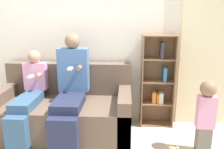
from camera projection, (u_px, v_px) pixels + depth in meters
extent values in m
cube|color=silver|center=(85.00, 36.00, 3.39)|extent=(10.00, 0.06, 2.55)
cube|color=beige|center=(206.00, 48.00, 3.28)|extent=(0.70, 0.04, 2.25)
cube|color=brown|center=(63.00, 121.00, 3.06)|extent=(1.75, 0.71, 0.47)
cube|color=brown|center=(70.00, 93.00, 3.44)|extent=(1.75, 0.19, 0.91)
cube|color=brown|center=(2.00, 114.00, 3.09)|extent=(0.16, 0.71, 0.63)
cube|color=brown|center=(124.00, 117.00, 3.00)|extent=(0.16, 0.71, 0.63)
cube|color=#232842|center=(63.00, 138.00, 2.65)|extent=(0.34, 0.12, 0.47)
cube|color=#232842|center=(69.00, 103.00, 2.89)|extent=(0.34, 0.52, 0.11)
cube|color=#476B9E|center=(74.00, 70.00, 3.14)|extent=(0.39, 0.18, 0.57)
sphere|color=#8C664C|center=(72.00, 41.00, 3.04)|extent=(0.20, 0.20, 0.20)
cylinder|color=#8C664C|center=(80.00, 68.00, 2.98)|extent=(0.05, 0.10, 0.05)
cube|color=white|center=(70.00, 69.00, 2.94)|extent=(0.05, 0.12, 0.02)
cube|color=#335170|center=(17.00, 136.00, 2.68)|extent=(0.25, 0.12, 0.47)
cube|color=#335170|center=(27.00, 102.00, 2.94)|extent=(0.25, 0.56, 0.11)
cube|color=#E599BC|center=(36.00, 76.00, 3.21)|extent=(0.30, 0.13, 0.37)
sphere|color=tan|center=(34.00, 57.00, 3.15)|extent=(0.17, 0.17, 0.17)
cylinder|color=tan|center=(38.00, 76.00, 3.09)|extent=(0.05, 0.10, 0.05)
cube|color=white|center=(31.00, 76.00, 3.04)|extent=(0.05, 0.12, 0.02)
cube|color=#70665B|center=(203.00, 139.00, 2.77)|extent=(0.16, 0.12, 0.31)
cube|color=#E599BC|center=(206.00, 112.00, 2.68)|extent=(0.20, 0.12, 0.38)
sphere|color=#8C664C|center=(209.00, 89.00, 2.62)|extent=(0.18, 0.18, 0.18)
cube|color=brown|center=(142.00, 81.00, 3.35)|extent=(0.02, 0.23, 1.30)
cube|color=brown|center=(174.00, 82.00, 3.32)|extent=(0.02, 0.23, 1.30)
cube|color=brown|center=(157.00, 80.00, 3.44)|extent=(0.46, 0.02, 1.30)
cube|color=brown|center=(156.00, 123.00, 3.50)|extent=(0.42, 0.19, 0.02)
cube|color=brown|center=(157.00, 103.00, 3.42)|extent=(0.42, 0.19, 0.02)
cube|color=brown|center=(158.00, 82.00, 3.34)|extent=(0.42, 0.19, 0.02)
cube|color=brown|center=(159.00, 59.00, 3.26)|extent=(0.42, 0.19, 0.02)
cube|color=brown|center=(160.00, 36.00, 3.18)|extent=(0.42, 0.19, 0.02)
cube|color=#333338|center=(162.00, 50.00, 3.22)|extent=(0.04, 0.15, 0.22)
cube|color=teal|center=(164.00, 74.00, 3.30)|extent=(0.04, 0.14, 0.20)
cube|color=orange|center=(159.00, 98.00, 3.40)|extent=(0.07, 0.12, 0.14)
cube|color=orange|center=(154.00, 97.00, 3.40)|extent=(0.05, 0.13, 0.17)
cube|color=beige|center=(161.00, 97.00, 3.39)|extent=(0.06, 0.16, 0.16)
sphere|color=tan|center=(170.00, 148.00, 2.41)|extent=(0.04, 0.04, 0.04)
sphere|color=tan|center=(177.00, 148.00, 2.41)|extent=(0.04, 0.04, 0.04)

